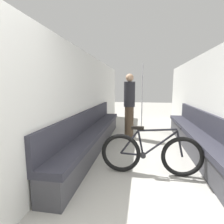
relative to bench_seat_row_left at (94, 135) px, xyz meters
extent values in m
cube|color=silver|center=(-0.24, 0.05, 0.79)|extent=(0.10, 8.81, 2.19)
cube|color=silver|center=(2.50, 0.05, 0.79)|extent=(0.10, 8.81, 2.19)
cube|color=#3D3D42|center=(0.02, 0.00, -0.12)|extent=(0.36, 4.29, 0.38)
cube|color=#2D2D38|center=(0.02, 0.00, 0.13)|extent=(0.43, 4.29, 0.10)
cube|color=#2D2D38|center=(-0.15, 0.00, 0.38)|extent=(0.07, 4.29, 0.40)
cube|color=#3D3D42|center=(2.24, 0.00, -0.12)|extent=(0.36, 4.29, 0.38)
cube|color=#2D2D38|center=(2.24, 0.00, 0.13)|extent=(0.43, 4.29, 0.10)
cube|color=#2D2D38|center=(2.41, 0.00, 0.38)|extent=(0.07, 4.29, 0.40)
torus|color=black|center=(0.74, -1.03, 0.02)|extent=(0.65, 0.07, 0.65)
torus|color=black|center=(1.72, -1.03, 0.02)|extent=(0.65, 0.07, 0.65)
cylinder|color=black|center=(0.93, -1.03, 0.01)|extent=(0.37, 0.03, 0.05)
cylinder|color=black|center=(0.88, -1.03, 0.21)|extent=(0.29, 0.03, 0.40)
cylinder|color=black|center=(1.06, -1.03, 0.23)|extent=(0.13, 0.03, 0.46)
cylinder|color=black|center=(1.36, -1.03, 0.21)|extent=(0.53, 0.03, 0.45)
cylinder|color=black|center=(1.32, -1.03, 0.44)|extent=(0.61, 0.03, 0.08)
cylinder|color=black|center=(1.67, -1.03, 0.23)|extent=(0.13, 0.03, 0.43)
cylinder|color=black|center=(1.11, -1.03, 0.00)|extent=(0.09, 0.06, 0.09)
cube|color=black|center=(1.01, -1.03, 0.46)|extent=(0.20, 0.07, 0.04)
cylinder|color=black|center=(1.62, -1.03, 0.52)|extent=(0.02, 0.46, 0.02)
cylinder|color=gray|center=(1.09, 1.96, -0.30)|extent=(0.08, 0.08, 0.01)
cylinder|color=silver|center=(1.09, 1.96, 0.78)|extent=(0.04, 0.04, 2.17)
cylinder|color=#473828|center=(0.74, 0.94, 0.13)|extent=(0.25, 0.25, 0.88)
cylinder|color=#232328|center=(0.74, 0.94, 0.91)|extent=(0.30, 0.30, 0.67)
sphere|color=tan|center=(0.74, 0.94, 1.35)|extent=(0.21, 0.21, 0.21)
camera|label=1|loc=(1.06, -3.80, 1.11)|focal=28.00mm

